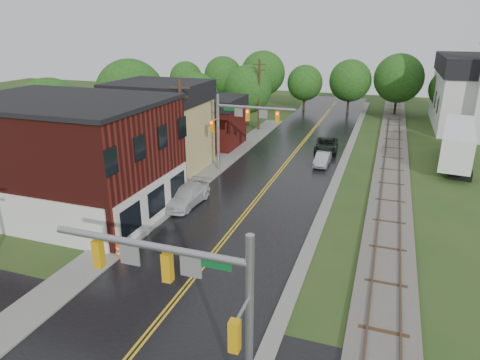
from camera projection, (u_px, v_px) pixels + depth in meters
The scene contains 20 objects.
main_road at pixel (283, 167), 41.79m from camera, with size 10.00×90.00×0.02m, color black.
curb_right at pixel (345, 158), 44.55m from camera, with size 0.80×70.00×0.12m, color gray.
sidewalk_left at pixel (205, 176), 39.28m from camera, with size 2.40×50.00×0.12m, color gray.
brick_building at pixel (68, 156), 30.93m from camera, with size 14.30×10.30×8.30m.
yellow_house at pixel (162, 135), 40.56m from camera, with size 8.00×7.00×6.40m, color tan.
darkred_building at pixel (209, 126), 48.57m from camera, with size 7.00×6.00×4.40m, color #3F0F0C.
railroad at pixel (392, 161), 43.09m from camera, with size 3.20×80.00×0.30m.
traffic_signal_near at pixel (189, 285), 14.18m from camera, with size 7.34×0.30×7.20m.
traffic_signal_far at pixel (240, 120), 38.50m from camera, with size 7.34×0.43×7.20m.
utility_pole_b at pixel (182, 133), 35.19m from camera, with size 1.80×0.28×9.00m.
utility_pole_c at pixel (259, 94), 54.70m from camera, with size 1.80×0.28×9.00m.
tree_left_a at pixel (52, 117), 39.00m from camera, with size 6.80×6.80×8.67m.
tree_left_b at pixel (131, 96), 47.04m from camera, with size 7.60×7.60×9.69m.
tree_left_c at pixel (196, 98), 53.31m from camera, with size 6.00×6.00×7.65m.
tree_left_e at pixel (249, 90), 56.98m from camera, with size 6.40×6.40×8.16m.
suv_dark at pixel (326, 145), 46.59m from camera, with size 2.35×5.10×1.42m, color black.
sedan_silver at pixel (323, 159), 42.06m from camera, with size 1.32×3.78×1.24m, color #9D9DA1.
pickup_white at pixel (187, 196), 32.80m from camera, with size 2.04×5.01×1.46m, color silver.
semi_trailer at pixel (457, 142), 41.76m from camera, with size 4.12×12.44×3.85m.
construction_barrel at pixel (121, 249), 25.42m from camera, with size 0.61×0.61×1.09m, color #FD4B0B.
Camera 1 is at (9.08, -8.88, 13.11)m, focal length 32.00 mm.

